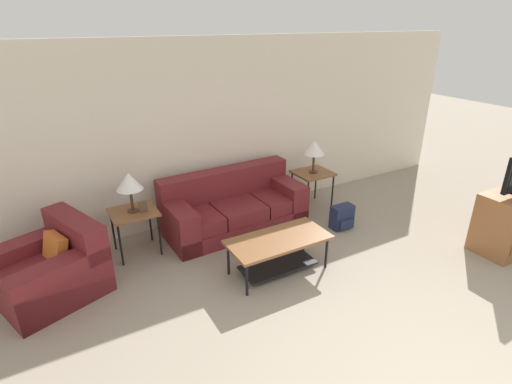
{
  "coord_description": "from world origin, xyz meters",
  "views": [
    {
      "loc": [
        -2.35,
        -1.07,
        2.8
      ],
      "look_at": [
        -0.08,
        2.92,
        0.8
      ],
      "focal_mm": 28.0,
      "sensor_mm": 36.0,
      "label": 1
    }
  ],
  "objects": [
    {
      "name": "wall_back",
      "position": [
        0.0,
        4.11,
        1.3
      ],
      "size": [
        8.98,
        0.06,
        2.6
      ],
      "color": "silver",
      "rests_on": "ground_plane"
    },
    {
      "name": "couch",
      "position": [
        -0.08,
        3.57,
        0.3
      ],
      "size": [
        2.02,
        0.94,
        0.82
      ],
      "color": "maroon",
      "rests_on": "ground_plane"
    },
    {
      "name": "armchair",
      "position": [
        -2.48,
        3.21,
        0.28
      ],
      "size": [
        1.28,
        1.26,
        0.8
      ],
      "color": "maroon",
      "rests_on": "ground_plane"
    },
    {
      "name": "coffee_table",
      "position": [
        -0.12,
        2.31,
        0.33
      ],
      "size": [
        1.21,
        0.58,
        0.45
      ],
      "color": "brown",
      "rests_on": "ground_plane"
    },
    {
      "name": "side_table_left",
      "position": [
        -1.47,
        3.57,
        0.53
      ],
      "size": [
        0.56,
        0.51,
        0.59
      ],
      "color": "brown",
      "rests_on": "ground_plane"
    },
    {
      "name": "side_table_right",
      "position": [
        1.32,
        3.57,
        0.53
      ],
      "size": [
        0.56,
        0.51,
        0.59
      ],
      "color": "brown",
      "rests_on": "ground_plane"
    },
    {
      "name": "table_lamp_left",
      "position": [
        -1.47,
        3.57,
        0.99
      ],
      "size": [
        0.32,
        0.32,
        0.51
      ],
      "color": "#472D1E",
      "rests_on": "side_table_left"
    },
    {
      "name": "table_lamp_right",
      "position": [
        1.32,
        3.57,
        0.99
      ],
      "size": [
        0.32,
        0.32,
        0.51
      ],
      "color": "#472D1E",
      "rests_on": "side_table_right"
    },
    {
      "name": "backpack",
      "position": [
        1.27,
        2.77,
        0.17
      ],
      "size": [
        0.33,
        0.26,
        0.35
      ],
      "color": "#1E2847",
      "rests_on": "ground_plane"
    },
    {
      "name": "picture_frame",
      "position": [
        -1.36,
        3.49,
        0.66
      ],
      "size": [
        0.1,
        0.04,
        0.13
      ],
      "color": "#4C3828",
      "rests_on": "side_table_left"
    }
  ]
}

